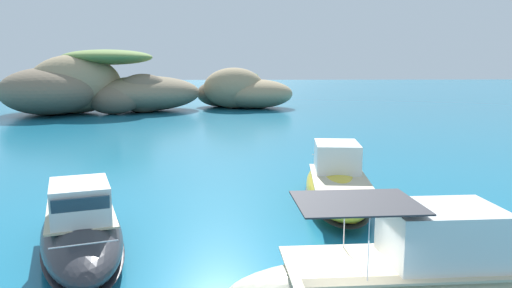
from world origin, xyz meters
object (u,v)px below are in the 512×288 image
at_px(motorboat_yellow, 337,184).
at_px(motorboat_cream, 422,282).
at_px(islet_large, 91,89).
at_px(islet_small, 241,91).
at_px(motorboat_charcoal, 82,230).

bearing_deg(motorboat_yellow, motorboat_cream, -90.01).
xyz_separation_m(islet_large, motorboat_yellow, (23.75, -44.09, -2.21)).
distance_m(islet_large, islet_small, 21.24).
distance_m(islet_small, motorboat_yellow, 51.31).
xyz_separation_m(islet_large, islet_small, (20.02, 7.06, -0.70)).
bearing_deg(motorboat_charcoal, motorboat_yellow, 29.95).
height_order(motorboat_yellow, motorboat_charcoal, motorboat_yellow).
distance_m(motorboat_charcoal, motorboat_cream, 10.80).
bearing_deg(islet_large, motorboat_cream, -66.39).
bearing_deg(motorboat_charcoal, motorboat_cream, -25.36).
xyz_separation_m(islet_large, motorboat_charcoal, (13.99, -49.71, -2.28)).
height_order(motorboat_yellow, motorboat_cream, motorboat_cream).
bearing_deg(motorboat_yellow, islet_small, 94.17).
height_order(islet_large, motorboat_charcoal, islet_large).
height_order(islet_small, motorboat_yellow, islet_small).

